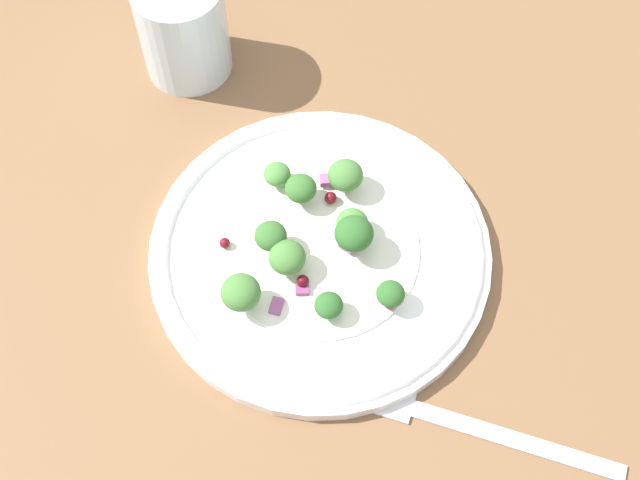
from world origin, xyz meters
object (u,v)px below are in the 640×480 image
object	(u,v)px
broccoli_floret_1	(301,189)
fork	(475,427)
plate	(320,252)
broccoli_floret_2	(391,294)
water_glass	(183,28)
broccoli_floret_0	(277,175)

from	to	relation	value
broccoli_floret_1	fork	world-z (taller)	broccoli_floret_1
plate	broccoli_floret_2	size ratio (longest dim) A/B	12.28
plate	water_glass	xyz separation A→B (cm)	(-15.97, 15.62, 3.71)
broccoli_floret_0	broccoli_floret_1	xyz separation A→B (cm)	(2.24, -1.09, 0.48)
broccoli_floret_1	water_glass	world-z (taller)	water_glass
fork	broccoli_floret_0	bearing A→B (deg)	140.87
broccoli_floret_1	broccoli_floret_2	distance (cm)	10.96
broccoli_floret_2	fork	bearing A→B (deg)	-43.03
plate	water_glass	size ratio (longest dim) A/B	2.86
broccoli_floret_0	water_glass	size ratio (longest dim) A/B	0.24
fork	water_glass	world-z (taller)	water_glass
broccoli_floret_1	fork	size ratio (longest dim) A/B	0.13
plate	broccoli_floret_0	size ratio (longest dim) A/B	12.15
plate	broccoli_floret_2	world-z (taller)	broccoli_floret_2
fork	water_glass	xyz separation A→B (cm)	(-29.90, 25.95, 4.32)
broccoli_floret_2	broccoli_floret_0	bearing A→B (deg)	144.00
broccoli_floret_1	water_glass	distance (cm)	17.98
broccoli_floret_1	broccoli_floret_2	world-z (taller)	broccoli_floret_1
broccoli_floret_0	broccoli_floret_2	world-z (taller)	broccoli_floret_2
broccoli_floret_0	fork	xyz separation A→B (cm)	(18.69, -15.21, -2.29)
plate	fork	world-z (taller)	plate
broccoli_floret_0	broccoli_floret_2	distance (cm)	13.40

